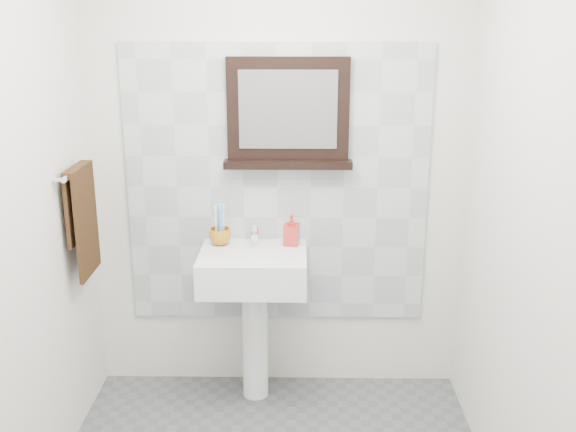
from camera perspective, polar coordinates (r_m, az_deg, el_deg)
The scene contains 12 objects.
back_wall at distance 3.58m, azimuth -0.94°, elevation 4.07°, with size 2.00×0.01×2.50m, color silver.
front_wall at distance 1.51m, azimuth -3.74°, elevation -14.46°, with size 2.00×0.01×2.50m, color silver.
left_wall at distance 2.75m, azimuth -23.04°, elevation -1.19°, with size 0.01×2.20×2.50m, color silver.
right_wall at distance 2.67m, azimuth 20.25°, elevation -1.44°, with size 0.01×2.20×2.50m, color silver.
splashback at distance 3.59m, azimuth -0.94°, elevation 2.47°, with size 1.60×0.02×1.50m, color #B0B9BE.
pedestal_sink at distance 3.54m, azimuth -2.93°, elevation -5.83°, with size 0.55×0.44×0.96m.
toothbrush_cup at distance 3.58m, azimuth -5.77°, elevation -1.74°, with size 0.11×0.11×0.09m, color #B07114.
toothbrushes at distance 3.56m, azimuth -5.77°, elevation -0.54°, with size 0.05×0.04×0.21m.
soap_dispenser at distance 3.55m, azimuth 0.31°, elevation -1.17°, with size 0.08×0.08×0.17m, color red.
framed_mirror at distance 3.49m, azimuth 0.01°, elevation 8.49°, with size 0.67×0.11×0.57m.
towel_bar at distance 3.38m, azimuth -17.45°, elevation 3.70°, with size 0.07×0.40×0.03m.
hand_towel at distance 3.43m, azimuth -17.04°, elevation 0.29°, with size 0.06×0.30×0.55m.
Camera 1 is at (0.12, -2.39, 2.03)m, focal length 42.00 mm.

